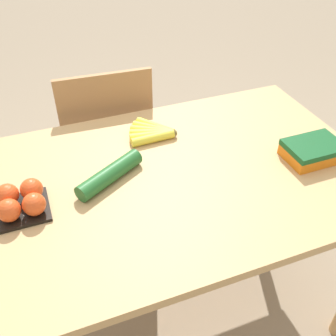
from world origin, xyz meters
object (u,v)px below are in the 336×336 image
object	(u,v)px
banana_bunch	(153,132)
cucumber_near	(110,174)
tomato_pack	(21,201)
carrot_bag	(313,150)
chair	(107,147)

from	to	relation	value
banana_bunch	cucumber_near	distance (m)	0.28
banana_bunch	tomato_pack	xyz separation A→B (m)	(-0.48, -0.23, 0.02)
tomato_pack	carrot_bag	bearing A→B (deg)	-5.41
chair	cucumber_near	world-z (taller)	chair
banana_bunch	cucumber_near	world-z (taller)	cucumber_near
chair	tomato_pack	world-z (taller)	chair
cucumber_near	banana_bunch	bearing A→B (deg)	42.10
tomato_pack	carrot_bag	world-z (taller)	tomato_pack
banana_bunch	carrot_bag	xyz separation A→B (m)	(0.46, -0.32, 0.02)
carrot_bag	cucumber_near	xyz separation A→B (m)	(-0.67, 0.13, -0.01)
cucumber_near	chair	bearing A→B (deg)	79.62
carrot_bag	tomato_pack	bearing A→B (deg)	174.59
banana_bunch	cucumber_near	size ratio (longest dim) A/B	0.73
chair	tomato_pack	xyz separation A→B (m)	(-0.37, -0.61, 0.31)
chair	carrot_bag	bearing A→B (deg)	132.21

